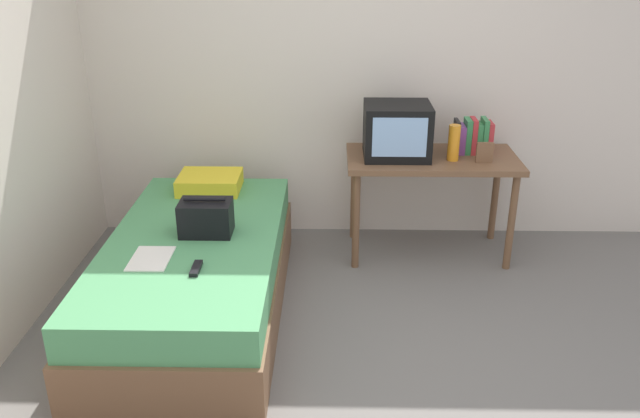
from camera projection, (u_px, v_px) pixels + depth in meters
name	position (u px, v px, depth m)	size (l,w,h in m)	color
ground_plane	(368.00, 392.00, 3.26)	(8.00, 8.00, 0.00)	slate
wall_back	(360.00, 60.00, 4.59)	(5.20, 0.10, 2.60)	beige
bed	(197.00, 275.00, 3.87)	(1.00, 2.00, 0.51)	brown
desk	(431.00, 169.00, 4.46)	(1.16, 0.60, 0.73)	brown
tv	(397.00, 131.00, 4.35)	(0.44, 0.39, 0.36)	black
water_bottle	(454.00, 143.00, 4.30)	(0.08, 0.08, 0.24)	orange
book_row	(473.00, 137.00, 4.46)	(0.25, 0.15, 0.24)	black
picture_frame	(485.00, 153.00, 4.28)	(0.11, 0.02, 0.14)	brown
pillow	(210.00, 182.00, 4.43)	(0.42, 0.34, 0.11)	yellow
handbag	(206.00, 218.00, 3.76)	(0.30, 0.20, 0.22)	black
magazine	(151.00, 259.00, 3.50)	(0.21, 0.29, 0.01)	white
remote_dark	(196.00, 268.00, 3.38)	(0.04, 0.16, 0.02)	black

